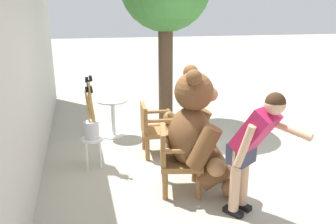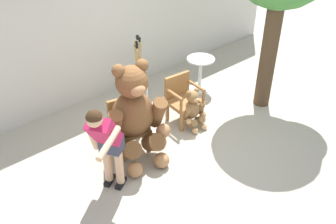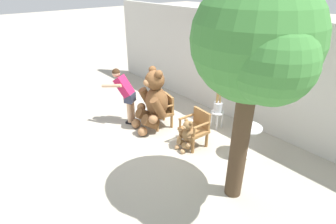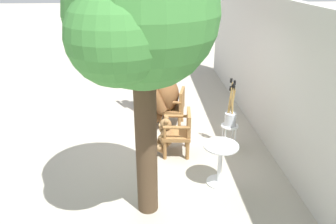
{
  "view_description": "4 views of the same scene",
  "coord_description": "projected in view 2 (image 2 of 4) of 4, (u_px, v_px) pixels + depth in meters",
  "views": [
    {
      "loc": [
        -4.31,
        1.7,
        2.23
      ],
      "look_at": [
        0.15,
        0.46,
        0.86
      ],
      "focal_mm": 35.0,
      "sensor_mm": 36.0,
      "label": 1
    },
    {
      "loc": [
        -3.35,
        -3.54,
        3.93
      ],
      "look_at": [
        -0.03,
        0.23,
        0.61
      ],
      "focal_mm": 40.0,
      "sensor_mm": 36.0,
      "label": 2
    },
    {
      "loc": [
        4.17,
        -3.33,
        3.56
      ],
      "look_at": [
        -0.03,
        0.26,
        0.71
      ],
      "focal_mm": 28.0,
      "sensor_mm": 36.0,
      "label": 3
    },
    {
      "loc": [
        6.08,
        0.0,
        3.27
      ],
      "look_at": [
        -0.06,
        0.39,
        0.57
      ],
      "focal_mm": 35.0,
      "sensor_mm": 36.0,
      "label": 4
    }
  ],
  "objects": [
    {
      "name": "white_stool",
      "position": [
        140.0,
        86.0,
        7.24
      ],
      "size": [
        0.34,
        0.34,
        0.46
      ],
      "color": "white",
      "rests_on": "ground"
    },
    {
      "name": "wooden_chair_left",
      "position": [
        128.0,
        124.0,
        6.0
      ],
      "size": [
        0.66,
        0.63,
        0.86
      ],
      "color": "olive",
      "rests_on": "ground"
    },
    {
      "name": "ground_plane",
      "position": [
        178.0,
        148.0,
        6.23
      ],
      "size": [
        60.0,
        60.0,
        0.0
      ],
      "primitive_type": "plane",
      "color": "#A8A091"
    },
    {
      "name": "person_visitor",
      "position": [
        106.0,
        140.0,
        4.93
      ],
      "size": [
        0.69,
        0.73,
        1.5
      ],
      "color": "black",
      "rests_on": "ground"
    },
    {
      "name": "back_wall",
      "position": [
        92.0,
        28.0,
        6.96
      ],
      "size": [
        10.0,
        0.16,
        2.8
      ],
      "primitive_type": "cube",
      "color": "beige",
      "rests_on": "ground"
    },
    {
      "name": "brush_bucket",
      "position": [
        139.0,
        71.0,
        7.07
      ],
      "size": [
        0.22,
        0.22,
        0.95
      ],
      "color": "silver",
      "rests_on": "white_stool"
    },
    {
      "name": "round_side_table",
      "position": [
        200.0,
        71.0,
        7.58
      ],
      "size": [
        0.56,
        0.56,
        0.72
      ],
      "color": "silver",
      "rests_on": "ground"
    },
    {
      "name": "teddy_bear_large",
      "position": [
        135.0,
        114.0,
        5.62
      ],
      "size": [
        1.02,
        1.02,
        1.63
      ],
      "color": "brown",
      "rests_on": "ground"
    },
    {
      "name": "wooden_chair_right",
      "position": [
        183.0,
        98.0,
        6.66
      ],
      "size": [
        0.6,
        0.57,
        0.86
      ],
      "color": "olive",
      "rests_on": "ground"
    },
    {
      "name": "teddy_bear_small",
      "position": [
        193.0,
        109.0,
        6.54
      ],
      "size": [
        0.45,
        0.44,
        0.75
      ],
      "color": "olive",
      "rests_on": "ground"
    }
  ]
}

